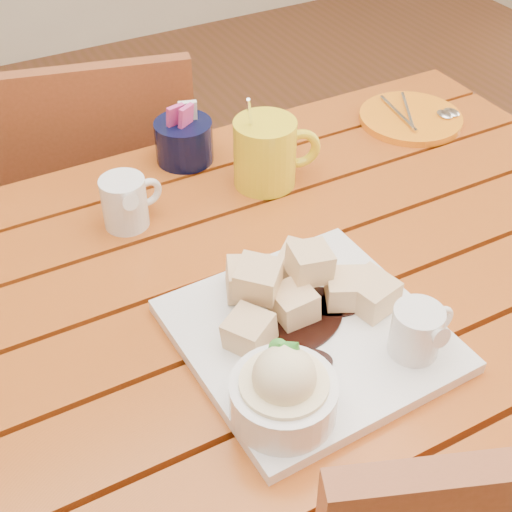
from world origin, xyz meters
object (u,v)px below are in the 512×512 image
orange_saucer (412,118)px  chair_far (94,220)px  dessert_plate (307,338)px  table (264,351)px  coffee_mug_right (267,152)px

orange_saucer → chair_far: size_ratio=0.20×
dessert_plate → orange_saucer: (0.44, 0.37, -0.03)m
table → coffee_mug_right: size_ratio=7.71×
orange_saucer → coffee_mug_right: bearing=-172.1°
table → chair_far: size_ratio=1.39×
dessert_plate → orange_saucer: dessert_plate is taller
coffee_mug_right → orange_saucer: 0.32m
coffee_mug_right → chair_far: (-0.18, 0.39, -0.32)m
orange_saucer → chair_far: 0.66m
table → orange_saucer: orange_saucer is taller
dessert_plate → coffee_mug_right: bearing=68.0°
table → orange_saucer: (0.43, 0.26, 0.11)m
table → dessert_plate: dessert_plate is taller
coffee_mug_right → orange_saucer: bearing=23.0°
table → chair_far: chair_far is taller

